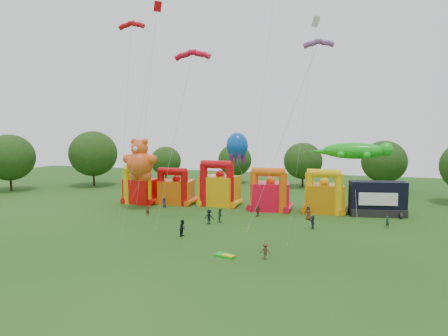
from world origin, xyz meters
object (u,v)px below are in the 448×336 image
(teddy_bear_kite, at_px, (139,165))
(gecko_kite, at_px, (354,165))
(bouncy_castle_2, at_px, (219,188))
(spectator_4, at_px, (258,210))
(stage_trailer, at_px, (377,199))
(octopus_kite, at_px, (245,178))
(spectator_0, at_px, (164,203))
(bouncy_castle_0, at_px, (141,189))

(teddy_bear_kite, xyz_separation_m, gecko_kite, (31.67, 7.35, 0.29))
(bouncy_castle_2, xyz_separation_m, spectator_4, (7.90, -6.38, -1.96))
(stage_trailer, relative_size, gecko_kite, 0.67)
(octopus_kite, distance_m, spectator_4, 7.77)
(spectator_4, bearing_deg, octopus_kite, -120.10)
(spectator_0, bearing_deg, teddy_bear_kite, -136.55)
(teddy_bear_kite, height_order, spectator_0, teddy_bear_kite)
(teddy_bear_kite, relative_size, spectator_0, 7.08)
(gecko_kite, distance_m, spectator_0, 29.89)
(bouncy_castle_2, xyz_separation_m, teddy_bear_kite, (-10.71, -7.09, 4.10))
(spectator_0, xyz_separation_m, spectator_4, (15.75, -1.99, 0.08))
(octopus_kite, bearing_deg, bouncy_castle_2, 173.77)
(bouncy_castle_0, relative_size, stage_trailer, 0.79)
(stage_trailer, xyz_separation_m, spectator_0, (-32.13, -3.80, -1.63))
(teddy_bear_kite, bearing_deg, gecko_kite, 13.06)
(gecko_kite, relative_size, spectator_4, 6.94)
(bouncy_castle_2, height_order, spectator_0, bouncy_castle_2)
(bouncy_castle_0, height_order, spectator_0, bouncy_castle_0)
(bouncy_castle_0, height_order, spectator_4, bouncy_castle_0)
(bouncy_castle_0, xyz_separation_m, gecko_kite, (34.19, 2.44, 4.77))
(stage_trailer, bearing_deg, octopus_kite, 179.73)
(gecko_kite, relative_size, octopus_kite, 1.01)
(spectator_0, bearing_deg, gecko_kite, 9.24)
(stage_trailer, bearing_deg, bouncy_castle_2, 178.61)
(teddy_bear_kite, bearing_deg, spectator_4, 2.18)
(teddy_bear_kite, height_order, spectator_4, teddy_bear_kite)
(stage_trailer, bearing_deg, gecko_kite, 165.64)
(bouncy_castle_0, relative_size, spectator_4, 3.71)
(spectator_4, bearing_deg, stage_trailer, 139.64)
(teddy_bear_kite, xyz_separation_m, spectator_4, (18.61, 0.71, -6.07))
(spectator_0, height_order, spectator_4, spectator_4)
(spectator_0, bearing_deg, bouncy_castle_2, 29.28)
(teddy_bear_kite, height_order, gecko_kite, teddy_bear_kite)
(octopus_kite, relative_size, spectator_4, 6.88)
(bouncy_castle_0, distance_m, teddy_bear_kite, 7.10)
(bouncy_castle_2, height_order, stage_trailer, bouncy_castle_2)
(bouncy_castle_2, distance_m, stage_trailer, 24.29)
(spectator_0, bearing_deg, spectator_4, -7.13)
(bouncy_castle_2, xyz_separation_m, gecko_kite, (20.97, 0.26, 4.39))
(bouncy_castle_2, height_order, gecko_kite, gecko_kite)
(bouncy_castle_2, distance_m, spectator_0, 9.22)
(bouncy_castle_0, relative_size, teddy_bear_kite, 0.58)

